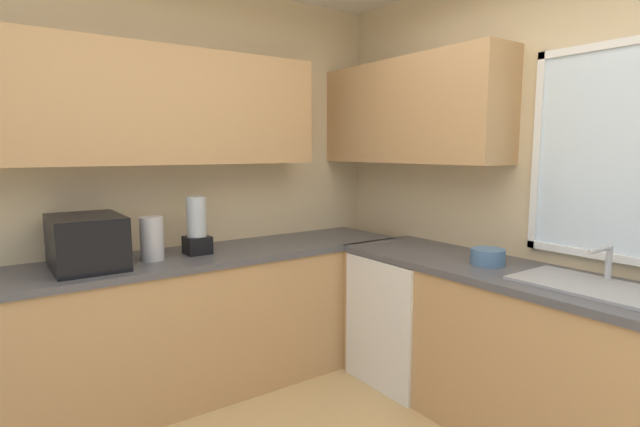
# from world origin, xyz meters

# --- Properties ---
(room_shell) EXTENTS (3.98, 3.36, 2.70)m
(room_shell) POSITION_xyz_m (-0.81, 0.52, 1.85)
(room_shell) COLOR beige
(room_shell) RESTS_ON ground_plane
(counter_run_left) EXTENTS (0.65, 2.97, 0.89)m
(counter_run_left) POSITION_xyz_m (-1.62, 0.00, 0.45)
(counter_run_left) COLOR tan
(counter_run_left) RESTS_ON ground_plane
(counter_run_back) EXTENTS (3.07, 0.65, 0.89)m
(counter_run_back) POSITION_xyz_m (0.21, 1.31, 0.45)
(counter_run_back) COLOR tan
(counter_run_back) RESTS_ON ground_plane
(dishwasher) EXTENTS (0.60, 0.60, 0.85)m
(dishwasher) POSITION_xyz_m (-0.96, 1.28, 0.42)
(dishwasher) COLOR white
(dishwasher) RESTS_ON ground_plane
(microwave) EXTENTS (0.48, 0.36, 0.29)m
(microwave) POSITION_xyz_m (-1.62, -0.56, 1.04)
(microwave) COLOR black
(microwave) RESTS_ON counter_run_left
(kettle) EXTENTS (0.13, 0.13, 0.26)m
(kettle) POSITION_xyz_m (-1.60, -0.21, 1.02)
(kettle) COLOR #B7B7BC
(kettle) RESTS_ON counter_run_left
(sink_assembly) EXTENTS (0.67, 0.40, 0.19)m
(sink_assembly) POSITION_xyz_m (0.18, 1.32, 0.90)
(sink_assembly) COLOR #9EA0A5
(sink_assembly) RESTS_ON counter_run_back
(bowl) EXTENTS (0.19, 0.19, 0.09)m
(bowl) POSITION_xyz_m (-0.39, 1.31, 0.94)
(bowl) COLOR #4C7099
(bowl) RESTS_ON counter_run_back
(blender_appliance) EXTENTS (0.15, 0.15, 0.36)m
(blender_appliance) POSITION_xyz_m (-1.62, 0.07, 1.05)
(blender_appliance) COLOR black
(blender_appliance) RESTS_ON counter_run_left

